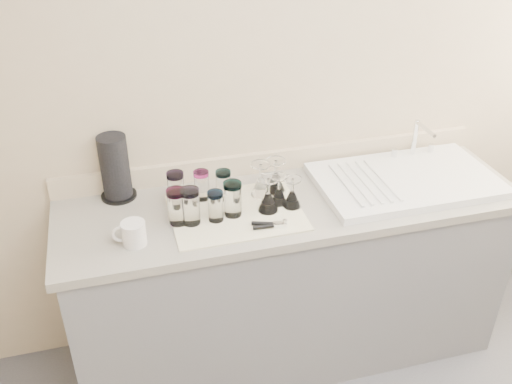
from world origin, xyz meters
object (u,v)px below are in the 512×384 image
object	(u,v)px
goblet_back_left	(261,184)
goblet_back_right	(275,180)
can_opener	(270,225)
goblet_extra	(279,194)
tumbler_teal	(176,188)
tumbler_purple	(224,185)
tumbler_blue	(216,206)
paper_towel_roll	(115,168)
tumbler_lavender	(233,199)
goblet_front_left	(268,199)
tumbler_cyan	(202,185)
white_mug	(133,233)
goblet_front_right	(292,197)
tumbler_extra	(177,206)
tumbler_magenta	(191,206)
sink_unit	(406,179)

from	to	relation	value
goblet_back_left	goblet_back_right	xyz separation A→B (m)	(0.07, 0.02, -0.00)
goblet_back_left	can_opener	xyz separation A→B (m)	(-0.03, -0.25, -0.04)
goblet_back_right	goblet_extra	size ratio (longest dim) A/B	1.17
tumbler_teal	tumbler_purple	world-z (taller)	tumbler_teal
tumbler_blue	paper_towel_roll	distance (m)	0.49
tumbler_purple	tumbler_lavender	distance (m)	0.14
goblet_front_left	paper_towel_roll	world-z (taller)	paper_towel_roll
tumbler_cyan	goblet_front_left	xyz separation A→B (m)	(0.25, -0.17, -0.02)
white_mug	goblet_front_right	bearing A→B (deg)	7.11
goblet_back_left	tumbler_teal	bearing A→B (deg)	175.51
tumbler_extra	goblet_extra	world-z (taller)	tumbler_extra
goblet_back_left	tumbler_extra	bearing A→B (deg)	-162.29
tumbler_cyan	paper_towel_roll	size ratio (longest dim) A/B	0.46
goblet_back_right	goblet_front_left	bearing A→B (deg)	-117.96
tumbler_magenta	tumbler_extra	world-z (taller)	tumbler_magenta
tumbler_blue	goblet_extra	distance (m)	0.30
goblet_extra	goblet_back_right	bearing A→B (deg)	81.29
tumbler_blue	tumbler_extra	xyz separation A→B (m)	(-0.16, 0.02, 0.01)
tumbler_magenta	goblet_front_right	size ratio (longest dim) A/B	1.14
tumbler_magenta	goblet_extra	size ratio (longest dim) A/B	1.19
tumbler_extra	goblet_extra	xyz separation A→B (m)	(0.45, 0.04, -0.03)
tumbler_magenta	goblet_front_left	world-z (taller)	same
goblet_back_left	white_mug	world-z (taller)	goblet_back_left
goblet_front_left	tumbler_lavender	bearing A→B (deg)	177.90
tumbler_magenta	paper_towel_roll	distance (m)	0.41
tumbler_teal	tumbler_lavender	world-z (taller)	tumbler_lavender
goblet_extra	sink_unit	bearing A→B (deg)	1.73
tumbler_purple	tumbler_lavender	bearing A→B (deg)	-86.32
tumbler_teal	goblet_front_left	world-z (taller)	goblet_front_left
tumbler_purple	goblet_front_right	distance (m)	0.30
tumbler_cyan	paper_towel_roll	world-z (taller)	paper_towel_roll
goblet_back_left	goblet_extra	xyz separation A→B (m)	(0.06, -0.09, -0.01)
tumbler_extra	goblet_front_left	xyz separation A→B (m)	(0.38, -0.01, -0.03)
tumbler_purple	tumbler_blue	distance (m)	0.17
tumbler_extra	tumbler_cyan	bearing A→B (deg)	50.49
tumbler_magenta	goblet_back_right	xyz separation A→B (m)	(0.41, 0.15, -0.03)
tumbler_blue	can_opener	world-z (taller)	tumbler_blue
tumbler_cyan	goblet_front_right	bearing A→B (deg)	-24.35
goblet_back_left	tumbler_magenta	bearing A→B (deg)	-157.55
goblet_front_right	paper_towel_roll	bearing A→B (deg)	157.91
tumbler_purple	tumbler_lavender	size ratio (longest dim) A/B	0.88
tumbler_magenta	white_mug	world-z (taller)	tumbler_magenta
tumbler_purple	goblet_front_right	xyz separation A→B (m)	(0.27, -0.14, -0.02)
sink_unit	goblet_front_right	world-z (taller)	sink_unit
goblet_back_left	goblet_front_left	size ratio (longest dim) A/B	0.99
tumbler_cyan	tumbler_blue	distance (m)	0.18
goblet_back_left	paper_towel_roll	xyz separation A→B (m)	(-0.61, 0.16, 0.08)
goblet_front_right	goblet_extra	world-z (taller)	goblet_front_right
sink_unit	tumbler_blue	distance (m)	0.91
tumbler_lavender	sink_unit	bearing A→B (deg)	3.87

